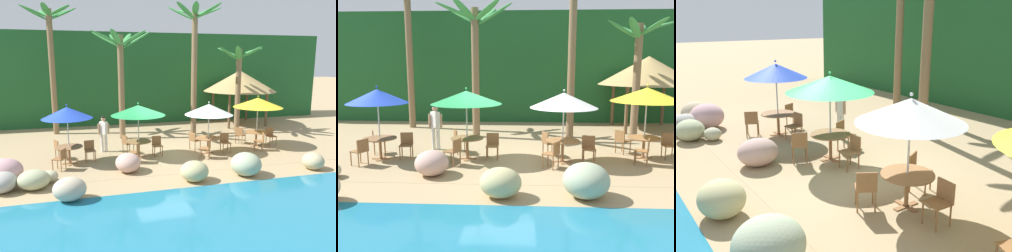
# 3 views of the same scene
# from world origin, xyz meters

# --- Properties ---
(ground_plane) EXTENTS (120.00, 120.00, 0.00)m
(ground_plane) POSITION_xyz_m (0.00, 0.00, 0.00)
(ground_plane) COLOR tan
(terrace_deck) EXTENTS (18.00, 5.20, 0.01)m
(terrace_deck) POSITION_xyz_m (0.00, 0.00, 0.00)
(terrace_deck) COLOR tan
(terrace_deck) RESTS_ON ground
(rock_seawall) EXTENTS (15.39, 3.16, 0.89)m
(rock_seawall) POSITION_xyz_m (-2.74, -2.83, 0.38)
(rock_seawall) COLOR tan
(rock_seawall) RESTS_ON ground
(umbrella_blue) EXTENTS (2.02, 2.02, 2.49)m
(umbrella_blue) POSITION_xyz_m (-4.01, -0.24, 2.14)
(umbrella_blue) COLOR silver
(umbrella_blue) RESTS_ON ground
(dining_table_blue) EXTENTS (1.10, 1.10, 0.74)m
(dining_table_blue) POSITION_xyz_m (-4.01, -0.24, 0.61)
(dining_table_blue) COLOR olive
(dining_table_blue) RESTS_ON ground
(chair_blue_seaward) EXTENTS (0.48, 0.48, 0.87)m
(chair_blue_seaward) POSITION_xyz_m (-3.18, -0.03, 0.51)
(chair_blue_seaward) COLOR olive
(chair_blue_seaward) RESTS_ON ground
(chair_blue_inland) EXTENTS (0.57, 0.56, 0.87)m
(chair_blue_inland) POSITION_xyz_m (-4.45, 0.49, 0.51)
(chair_blue_inland) COLOR olive
(chair_blue_inland) RESTS_ON ground
(chair_blue_left) EXTENTS (0.57, 0.57, 0.87)m
(chair_blue_left) POSITION_xyz_m (-4.30, -1.04, 0.51)
(chair_blue_left) COLOR olive
(chair_blue_left) RESTS_ON ground
(umbrella_green) EXTENTS (2.35, 2.35, 2.43)m
(umbrella_green) POSITION_xyz_m (-1.08, -0.06, 2.10)
(umbrella_green) COLOR silver
(umbrella_green) RESTS_ON ground
(dining_table_green) EXTENTS (1.10, 1.10, 0.74)m
(dining_table_green) POSITION_xyz_m (-1.08, -0.06, 0.61)
(dining_table_green) COLOR olive
(dining_table_green) RESTS_ON ground
(chair_green_seaward) EXTENTS (0.43, 0.43, 0.87)m
(chair_green_seaward) POSITION_xyz_m (-0.23, 0.04, 0.51)
(chair_green_seaward) COLOR olive
(chair_green_seaward) RESTS_ON ground
(chair_green_inland) EXTENTS (0.56, 0.56, 0.87)m
(chair_green_inland) POSITION_xyz_m (-1.51, 0.67, 0.51)
(chair_green_inland) COLOR olive
(chair_green_inland) RESTS_ON ground
(chair_green_left) EXTENTS (0.56, 0.56, 0.87)m
(chair_green_left) POSITION_xyz_m (-1.35, -0.87, 0.51)
(chair_green_left) COLOR olive
(chair_green_left) RESTS_ON ground
(umbrella_white) EXTENTS (2.17, 2.17, 2.40)m
(umbrella_white) POSITION_xyz_m (2.10, -0.28, 2.05)
(umbrella_white) COLOR silver
(umbrella_white) RESTS_ON ground
(dining_table_white) EXTENTS (1.10, 1.10, 0.74)m
(dining_table_white) POSITION_xyz_m (2.10, -0.28, 0.61)
(dining_table_white) COLOR olive
(dining_table_white) RESTS_ON ground
(chair_white_seaward) EXTENTS (0.45, 0.45, 0.87)m
(chair_white_seaward) POSITION_xyz_m (2.95, -0.24, 0.51)
(chair_white_seaward) COLOR olive
(chair_white_seaward) RESTS_ON ground
(chair_white_inland) EXTENTS (0.56, 0.56, 0.87)m
(chair_white_inland) POSITION_xyz_m (1.66, 0.46, 0.51)
(chair_white_inland) COLOR olive
(chair_white_inland) RESTS_ON ground
(chair_white_left) EXTENTS (0.58, 0.58, 0.87)m
(chair_white_left) POSITION_xyz_m (1.74, -1.05, 0.51)
(chair_white_left) COLOR olive
(chair_white_left) RESTS_ON ground
(palm_tree_second) EXTENTS (3.22, 3.31, 5.75)m
(palm_tree_second) POSITION_xyz_m (-1.30, 3.75, 3.98)
(palm_tree_second) COLOR brown
(palm_tree_second) RESTS_ON ground
(waiter_in_white) EXTENTS (0.52, 0.38, 1.70)m
(waiter_in_white) POSITION_xyz_m (-2.48, 1.24, 0.99)
(waiter_in_white) COLOR white
(waiter_in_white) RESTS_ON ground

